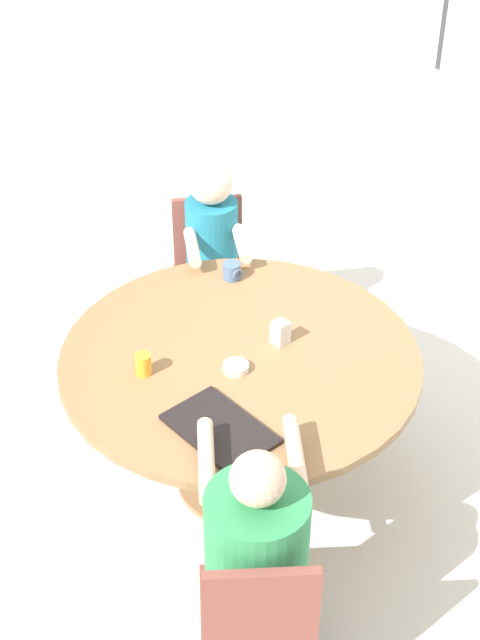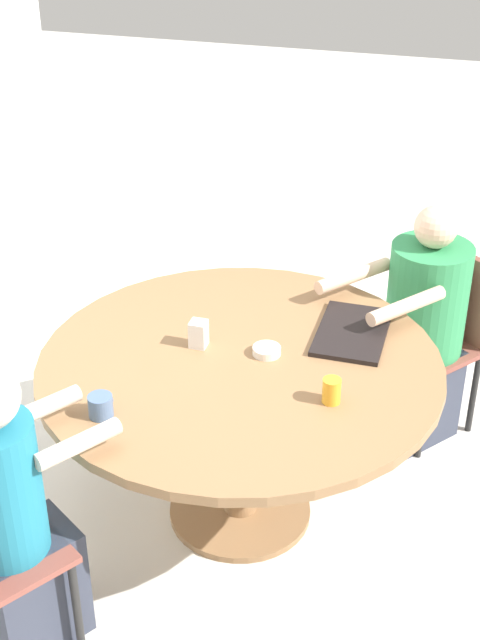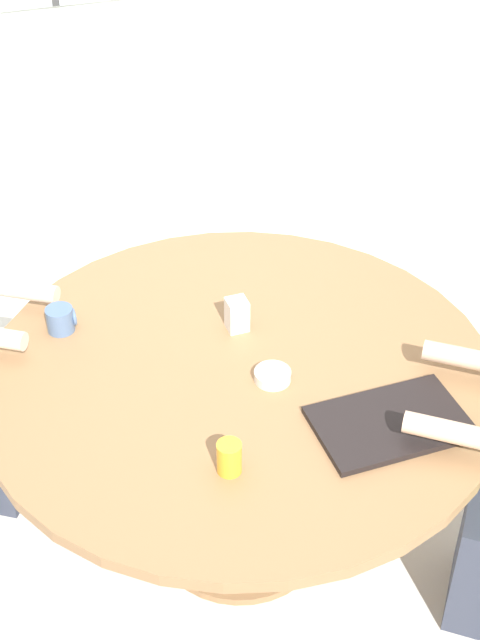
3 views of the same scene
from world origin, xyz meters
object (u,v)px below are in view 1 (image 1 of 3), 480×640
at_px(chair_for_man_blue_shirt, 259,618).
at_px(coffee_mug, 232,271).
at_px(bowl_white_shallow, 236,367).
at_px(person_woman_green_shirt, 213,272).
at_px(milk_carton_small, 280,332).
at_px(person_man_blue_shirt, 255,580).
at_px(juice_glass, 143,364).
at_px(chair_for_woman_green_shirt, 210,262).

height_order(chair_for_man_blue_shirt, coffee_mug, chair_for_man_blue_shirt).
bearing_deg(bowl_white_shallow, person_woman_green_shirt, 145.07).
bearing_deg(chair_for_man_blue_shirt, milk_carton_small, 81.62).
xyz_separation_m(chair_for_man_blue_shirt, person_woman_green_shirt, (-1.74, 1.26, 0.03)).
bearing_deg(person_man_blue_shirt, milk_carton_small, 80.29).
xyz_separation_m(person_woman_green_shirt, milk_carton_small, (0.89, -0.36, 0.27)).
bearing_deg(person_woman_green_shirt, coffee_mug, 96.80).
distance_m(coffee_mug, bowl_white_shallow, 0.71).
relative_size(chair_for_man_blue_shirt, juice_glass, 9.24).
height_order(chair_for_woman_green_shirt, person_man_blue_shirt, person_man_blue_shirt).
distance_m(chair_for_woman_green_shirt, chair_for_man_blue_shirt, 2.31).
bearing_deg(bowl_white_shallow, milk_carton_small, 93.31).
bearing_deg(juice_glass, person_woman_green_shirt, 125.42).
height_order(chair_for_man_blue_shirt, bowl_white_shallow, chair_for_man_blue_shirt).
bearing_deg(chair_for_man_blue_shirt, coffee_mug, 90.19).
relative_size(chair_for_woman_green_shirt, bowl_white_shallow, 7.98).
height_order(juice_glass, milk_carton_small, milk_carton_small).
relative_size(person_man_blue_shirt, coffee_mug, 12.45).
relative_size(person_woman_green_shirt, coffee_mug, 12.82).
xyz_separation_m(chair_for_man_blue_shirt, person_man_blue_shirt, (-0.13, 0.11, -0.02)).
height_order(person_woman_green_shirt, milk_carton_small, person_woman_green_shirt).
bearing_deg(chair_for_woman_green_shirt, juice_glass, 71.19).
xyz_separation_m(milk_carton_small, bowl_white_shallow, (0.02, -0.27, -0.04)).
bearing_deg(milk_carton_small, chair_for_woman_green_shirt, 156.42).
xyz_separation_m(chair_for_woman_green_shirt, chair_for_man_blue_shirt, (1.87, -1.35, 0.00)).
bearing_deg(chair_for_woman_green_shirt, person_woman_green_shirt, 90.00).
height_order(person_man_blue_shirt, bowl_white_shallow, person_man_blue_shirt).
xyz_separation_m(person_woman_green_shirt, coffee_mug, (0.36, -0.18, 0.25)).
xyz_separation_m(chair_for_man_blue_shirt, milk_carton_small, (-0.85, 0.90, 0.30)).
bearing_deg(coffee_mug, chair_for_man_blue_shirt, -38.11).
xyz_separation_m(chair_for_woman_green_shirt, milk_carton_small, (1.02, -0.45, 0.30)).
distance_m(chair_for_woman_green_shirt, milk_carton_small, 1.16).
height_order(milk_carton_small, bowl_white_shallow, milk_carton_small).
height_order(person_woman_green_shirt, person_man_blue_shirt, person_woman_green_shirt).
bearing_deg(person_woman_green_shirt, chair_for_woman_green_shirt, -90.00).
height_order(chair_for_man_blue_shirt, person_man_blue_shirt, person_man_blue_shirt).
distance_m(chair_for_woman_green_shirt, coffee_mug, 0.63).
height_order(chair_for_woman_green_shirt, milk_carton_small, milk_carton_small).
height_order(chair_for_woman_green_shirt, person_woman_green_shirt, person_woman_green_shirt).
distance_m(juice_glass, bowl_white_shallow, 0.39).
bearing_deg(chair_for_woman_green_shirt, coffee_mug, 94.86).
distance_m(chair_for_woman_green_shirt, person_woman_green_shirt, 0.16).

